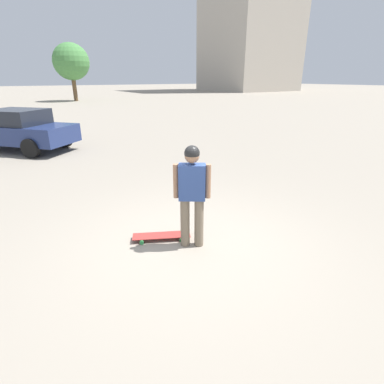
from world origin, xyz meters
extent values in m
plane|color=gray|center=(0.00, 0.00, 0.00)|extent=(220.00, 220.00, 0.00)
cylinder|color=#7A6B56|center=(-0.06, -0.09, 0.41)|extent=(0.15, 0.15, 0.82)
cylinder|color=#7A6B56|center=(0.06, 0.09, 0.41)|extent=(0.15, 0.15, 0.82)
cube|color=#334C8C|center=(0.00, 0.00, 1.10)|extent=(0.39, 0.45, 0.56)
cylinder|color=#9E7051|center=(-0.14, -0.20, 1.11)|extent=(0.08, 0.08, 0.53)
cylinder|color=#9E7051|center=(0.14, 0.20, 1.11)|extent=(0.08, 0.08, 0.53)
sphere|color=#9E7051|center=(0.00, 0.00, 1.51)|extent=(0.22, 0.22, 0.22)
sphere|color=black|center=(0.00, 0.00, 1.55)|extent=(0.23, 0.23, 0.23)
cube|color=#A5332D|center=(-0.43, -0.35, 0.08)|extent=(0.63, 0.98, 0.01)
cylinder|color=green|center=(-0.45, -0.70, 0.03)|extent=(0.06, 0.08, 0.07)
cylinder|color=green|center=(-0.69, -0.59, 0.03)|extent=(0.06, 0.08, 0.07)
cylinder|color=green|center=(-0.17, -0.10, 0.03)|extent=(0.06, 0.08, 0.07)
cylinder|color=green|center=(-0.41, 0.01, 0.03)|extent=(0.06, 0.08, 0.07)
cube|color=navy|center=(-9.31, -1.86, 0.65)|extent=(4.34, 4.16, 0.64)
cube|color=#1E232D|center=(-9.23, -1.79, 1.24)|extent=(2.48, 2.45, 0.53)
cylinder|color=black|center=(-10.88, -2.11, 0.33)|extent=(0.63, 0.60, 0.67)
cylinder|color=black|center=(-7.75, -1.61, 0.33)|extent=(0.63, 0.60, 0.67)
cylinder|color=black|center=(-8.91, -0.33, 0.33)|extent=(0.63, 0.60, 0.67)
cylinder|color=brown|center=(-34.31, 5.63, 1.42)|extent=(0.45, 0.45, 2.84)
sphere|color=#478442|center=(-34.31, 5.63, 4.22)|extent=(3.95, 3.95, 3.95)
camera|label=1|loc=(3.65, -2.30, 2.60)|focal=28.00mm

